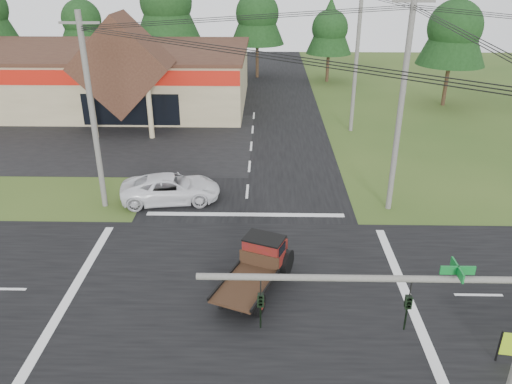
{
  "coord_description": "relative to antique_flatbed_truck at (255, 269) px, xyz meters",
  "views": [
    {
      "loc": [
        1.09,
        -17.14,
        12.69
      ],
      "look_at": [
        0.62,
        5.28,
        2.2
      ],
      "focal_mm": 35.0,
      "sensor_mm": 36.0,
      "label": 1
    }
  ],
  "objects": [
    {
      "name": "white_pickup",
      "position": [
        -5.03,
        8.48,
        -0.25
      ],
      "size": [
        5.92,
        3.38,
        1.56
      ],
      "primitive_type": "imported",
      "rotation": [
        0.0,
        0.0,
        1.72
      ],
      "color": "white",
      "rests_on": "ground"
    },
    {
      "name": "parking_apron",
      "position": [
        -14.69,
        18.77,
        -1.01
      ],
      "size": [
        28.0,
        14.0,
        0.02
      ],
      "primitive_type": "cube",
      "color": "black",
      "rests_on": "ground"
    },
    {
      "name": "traffic_signal_mast",
      "position": [
        5.13,
        -7.73,
        3.4
      ],
      "size": [
        8.12,
        0.24,
        7.0
      ],
      "color": "#595651",
      "rests_on": "ground"
    },
    {
      "name": "tree_row_e",
      "position": [
        7.31,
        39.77,
        5.01
      ],
      "size": [
        5.04,
        5.04,
        9.09
      ],
      "color": "#332316",
      "rests_on": "ground"
    },
    {
      "name": "road_ew",
      "position": [
        -0.69,
        -0.23,
        -1.01
      ],
      "size": [
        120.0,
        12.0,
        0.02
      ],
      "primitive_type": "cube",
      "color": "black",
      "rests_on": "ground"
    },
    {
      "name": "cvs_building",
      "position": [
        -16.4,
        29.34,
        1.75
      ],
      "size": [
        30.4,
        18.2,
        9.19
      ],
      "color": "#998A67",
      "rests_on": "ground"
    },
    {
      "name": "ground",
      "position": [
        -0.69,
        -0.23,
        -1.03
      ],
      "size": [
        120.0,
        120.0,
        0.0
      ],
      "primitive_type": "plane",
      "color": "#2E4819",
      "rests_on": "ground"
    },
    {
      "name": "tree_side_ne",
      "position": [
        17.31,
        29.77,
        6.35
      ],
      "size": [
        6.16,
        6.16,
        11.11
      ],
      "color": "#332316",
      "rests_on": "ground"
    },
    {
      "name": "utility_pole_nw",
      "position": [
        -8.69,
        7.77,
        4.36
      ],
      "size": [
        2.0,
        0.3,
        10.5
      ],
      "color": "#595651",
      "rests_on": "ground"
    },
    {
      "name": "utility_pole_ne",
      "position": [
        7.31,
        7.77,
        4.86
      ],
      "size": [
        2.0,
        0.3,
        11.5
      ],
      "color": "#595651",
      "rests_on": "ground"
    },
    {
      "name": "road_ns",
      "position": [
        -0.69,
        -0.23,
        -1.02
      ],
      "size": [
        12.0,
        120.0,
        0.02
      ],
      "primitive_type": "cube",
      "color": "black",
      "rests_on": "ground"
    },
    {
      "name": "tree_row_b",
      "position": [
        -20.69,
        41.77,
        5.68
      ],
      "size": [
        5.6,
        5.6,
        10.1
      ],
      "color": "#332316",
      "rests_on": "ground"
    },
    {
      "name": "antique_flatbed_truck",
      "position": [
        0.0,
        0.0,
        0.0
      ],
      "size": [
        3.58,
        5.25,
        2.05
      ],
      "primitive_type": null,
      "rotation": [
        0.0,
        0.0,
        -0.39
      ],
      "color": "#561B0C",
      "rests_on": "ground"
    },
    {
      "name": "tree_row_d",
      "position": [
        -0.69,
        41.77,
        6.35
      ],
      "size": [
        6.16,
        6.16,
        11.11
      ],
      "color": "#332316",
      "rests_on": "ground"
    },
    {
      "name": "utility_pole_n",
      "position": [
        7.31,
        21.77,
        4.71
      ],
      "size": [
        2.0,
        0.3,
        11.2
      ],
      "color": "#595651",
      "rests_on": "ground"
    }
  ]
}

